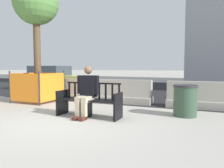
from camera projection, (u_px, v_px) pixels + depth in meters
ground_plane at (60, 122)px, 5.12m from camera, size 200.00×200.00×0.00m
street_asphalt at (150, 89)px, 13.06m from camera, size 120.00×12.00×0.01m
street_bench at (89, 101)px, 5.65m from camera, size 1.70×0.55×0.88m
seated_person at (87, 90)px, 5.59m from camera, size 0.58×0.72×1.31m
jersey_barrier_centre at (124, 94)px, 7.87m from camera, size 2.03×0.76×0.84m
jersey_barrier_left at (70, 91)px, 8.70m from camera, size 2.02×0.73×0.84m
jersey_barrier_right at (200, 97)px, 6.84m from camera, size 2.02×0.73×0.84m
street_tree at (36, 5)px, 7.92m from camera, size 1.64×1.64×4.47m
construction_fence at (38, 86)px, 8.14m from camera, size 1.40×1.40×1.16m
car_taxi_near at (52, 78)px, 12.81m from camera, size 4.76×2.13×1.38m
trash_bin at (185, 100)px, 5.70m from camera, size 0.62×0.62×0.83m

